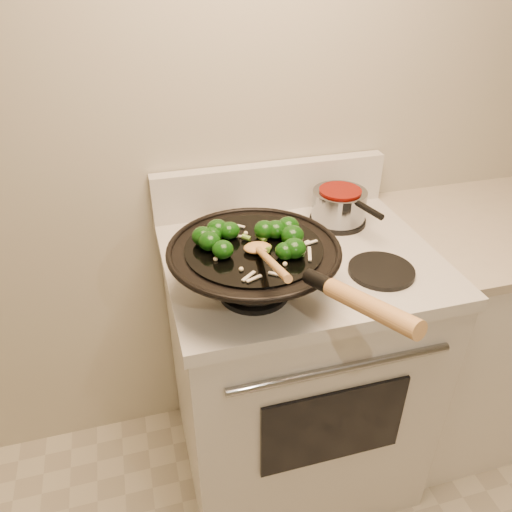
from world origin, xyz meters
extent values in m
plane|color=beige|center=(0.00, 1.50, 1.30)|extent=(3.50, 0.00, 3.50)
cube|color=silver|center=(-0.15, 1.17, 0.44)|extent=(0.76, 0.64, 0.88)
cube|color=silver|center=(-0.15, 1.17, 0.90)|extent=(0.78, 0.66, 0.04)
cube|color=silver|center=(-0.15, 1.47, 1.00)|extent=(0.78, 0.05, 0.16)
cylinder|color=gray|center=(-0.15, 0.84, 0.78)|extent=(0.60, 0.02, 0.02)
cube|color=black|center=(-0.15, 0.84, 0.55)|extent=(0.42, 0.01, 0.28)
cylinder|color=black|center=(-0.33, 1.02, 0.93)|extent=(0.18, 0.18, 0.01)
cylinder|color=black|center=(0.03, 1.02, 0.93)|extent=(0.18, 0.18, 0.01)
cylinder|color=black|center=(-0.33, 1.32, 0.93)|extent=(0.18, 0.18, 0.01)
cylinder|color=black|center=(0.03, 1.32, 0.93)|extent=(0.18, 0.18, 0.01)
cube|color=white|center=(0.63, 1.20, 0.44)|extent=(0.86, 0.60, 0.88)
torus|color=black|center=(-0.33, 1.02, 1.06)|extent=(0.43, 0.43, 0.02)
cylinder|color=black|center=(-0.33, 1.02, 1.06)|extent=(0.34, 0.34, 0.01)
cylinder|color=black|center=(-0.26, 0.79, 1.10)|extent=(0.05, 0.08, 0.05)
cylinder|color=#B98349|center=(-0.21, 0.66, 1.13)|extent=(0.11, 0.22, 0.08)
ellipsoid|color=#0D3909|center=(-0.24, 1.01, 1.08)|extent=(0.06, 0.06, 0.05)
cylinder|color=#437E2D|center=(-0.22, 1.01, 1.07)|extent=(0.02, 0.02, 0.02)
ellipsoid|color=#0D3909|center=(-0.38, 1.08, 1.08)|extent=(0.05, 0.05, 0.04)
ellipsoid|color=#0D3909|center=(-0.24, 1.06, 1.08)|extent=(0.06, 0.06, 0.05)
ellipsoid|color=#0D3909|center=(-0.38, 1.08, 1.08)|extent=(0.05, 0.05, 0.04)
cylinder|color=#437E2D|center=(-0.37, 1.08, 1.07)|extent=(0.02, 0.02, 0.02)
ellipsoid|color=#0D3909|center=(-0.42, 1.00, 1.08)|extent=(0.05, 0.05, 0.04)
ellipsoid|color=#0D3909|center=(-0.27, 1.05, 1.08)|extent=(0.05, 0.05, 0.05)
ellipsoid|color=#0D3909|center=(-0.26, 0.95, 1.08)|extent=(0.06, 0.06, 0.05)
cylinder|color=#437E2D|center=(-0.24, 0.95, 1.07)|extent=(0.02, 0.02, 0.01)
ellipsoid|color=#0D3909|center=(-0.28, 0.95, 1.08)|extent=(0.05, 0.05, 0.04)
ellipsoid|color=#0D3909|center=(-0.43, 1.07, 1.08)|extent=(0.05, 0.05, 0.04)
ellipsoid|color=#0D3909|center=(-0.44, 1.04, 1.08)|extent=(0.05, 0.05, 0.05)
cylinder|color=#437E2D|center=(-0.42, 1.04, 1.07)|extent=(0.02, 0.02, 0.02)
ellipsoid|color=#0D3909|center=(-0.41, 1.09, 1.08)|extent=(0.06, 0.06, 0.05)
ellipsoid|color=#0D3909|center=(-0.45, 1.07, 1.08)|extent=(0.05, 0.05, 0.05)
ellipsoid|color=#0D3909|center=(-0.30, 1.06, 1.08)|extent=(0.05, 0.05, 0.05)
cylinder|color=#437E2D|center=(-0.28, 1.06, 1.07)|extent=(0.02, 0.02, 0.02)
cube|color=white|center=(-0.22, 1.00, 1.06)|extent=(0.04, 0.03, 0.00)
cube|color=white|center=(-0.39, 1.13, 1.06)|extent=(0.02, 0.05, 0.00)
cube|color=white|center=(-0.35, 1.13, 1.06)|extent=(0.04, 0.04, 0.00)
cube|color=white|center=(-0.23, 1.02, 1.06)|extent=(0.04, 0.02, 0.00)
cube|color=white|center=(-0.36, 1.08, 1.06)|extent=(0.05, 0.03, 0.00)
cube|color=white|center=(-0.22, 0.95, 1.06)|extent=(0.03, 0.06, 0.00)
cube|color=white|center=(-0.23, 1.07, 1.06)|extent=(0.03, 0.03, 0.00)
cube|color=white|center=(-0.20, 1.00, 1.06)|extent=(0.05, 0.02, 0.00)
cube|color=white|center=(-0.38, 0.90, 1.06)|extent=(0.04, 0.03, 0.00)
cube|color=white|center=(-0.24, 1.09, 1.06)|extent=(0.05, 0.02, 0.00)
cube|color=white|center=(-0.37, 0.89, 1.06)|extent=(0.04, 0.02, 0.00)
cube|color=white|center=(-0.31, 0.89, 1.06)|extent=(0.05, 0.04, 0.00)
cylinder|color=#5E8F2E|center=(-0.31, 0.99, 1.07)|extent=(0.03, 0.02, 0.01)
cylinder|color=#5E8F2E|center=(-0.41, 1.09, 1.07)|extent=(0.02, 0.02, 0.01)
cylinder|color=#5E8F2E|center=(-0.25, 0.99, 1.07)|extent=(0.02, 0.03, 0.02)
cylinder|color=#5E8F2E|center=(-0.43, 1.07, 1.07)|extent=(0.03, 0.03, 0.01)
cylinder|color=#5E8F2E|center=(-0.31, 1.05, 1.07)|extent=(0.02, 0.03, 0.01)
cylinder|color=#5E8F2E|center=(-0.25, 1.07, 1.07)|extent=(0.02, 0.02, 0.01)
cylinder|color=#5E8F2E|center=(-0.34, 1.05, 1.07)|extent=(0.03, 0.03, 0.02)
cylinder|color=#5E8F2E|center=(-0.40, 1.09, 1.07)|extent=(0.03, 0.03, 0.02)
sphere|color=beige|center=(-0.44, 0.99, 1.07)|extent=(0.01, 0.01, 0.01)
sphere|color=beige|center=(-0.39, 0.93, 1.07)|extent=(0.01, 0.01, 0.01)
sphere|color=beige|center=(-0.29, 0.92, 1.07)|extent=(0.01, 0.01, 0.01)
sphere|color=beige|center=(-0.34, 1.08, 1.07)|extent=(0.01, 0.01, 0.01)
ellipsoid|color=#B98349|center=(-0.33, 1.00, 1.07)|extent=(0.07, 0.06, 0.02)
cylinder|color=#B98349|center=(-0.34, 0.86, 1.12)|extent=(0.03, 0.27, 0.11)
cylinder|color=gray|center=(0.03, 1.32, 0.98)|extent=(0.17, 0.17, 0.09)
cylinder|color=#6F0B05|center=(0.03, 1.32, 1.03)|extent=(0.13, 0.13, 0.01)
cylinder|color=black|center=(0.06, 1.19, 1.02)|extent=(0.04, 0.11, 0.02)
camera|label=1|loc=(-0.60, 0.03, 1.69)|focal=35.00mm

